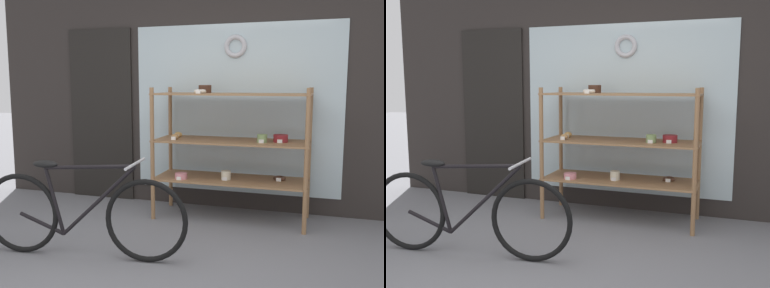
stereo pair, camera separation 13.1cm
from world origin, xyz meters
The scene contains 3 objects.
storefront_facade centered at (-0.04, 2.32, 1.53)m, with size 5.76×0.13×3.13m.
display_case centered at (0.24, 1.89, 0.84)m, with size 1.61×0.59×1.43m.
bicycle centered at (-0.71, 0.50, 0.37)m, with size 1.79×0.46×0.82m.
Camera 2 is at (1.33, -2.44, 1.44)m, focal length 40.00 mm.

